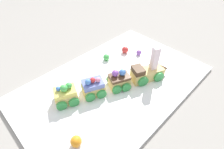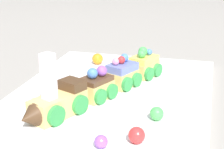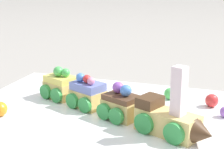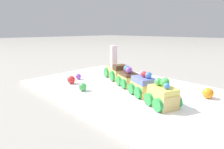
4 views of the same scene
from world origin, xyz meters
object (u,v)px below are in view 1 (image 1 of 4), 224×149
(gumball_orange, at_px, (76,141))
(gumball_purple, at_px, (139,52))
(cake_car_chocolate, at_px, (119,81))
(gumball_green, at_px, (106,57))
(cake_car_blueberry, at_px, (93,88))
(cake_car_lemon, at_px, (66,95))
(gumball_red, at_px, (125,50))
(cake_train_locomotive, at_px, (150,71))

(gumball_orange, relative_size, gumball_purple, 1.34)
(cake_car_chocolate, distance_m, gumball_green, 0.15)
(cake_car_blueberry, bearing_deg, gumball_purple, 30.11)
(cake_car_lemon, relative_size, gumball_orange, 3.03)
(cake_car_blueberry, distance_m, gumball_orange, 0.17)
(gumball_red, bearing_deg, cake_car_lemon, -171.44)
(cake_train_locomotive, distance_m, gumball_purple, 0.14)
(cake_car_lemon, relative_size, gumball_green, 3.45)
(cake_train_locomotive, relative_size, gumball_red, 5.36)
(cake_car_lemon, bearing_deg, gumball_green, 39.33)
(gumball_orange, xyz_separation_m, gumball_green, (0.29, 0.20, -0.00))
(gumball_red, relative_size, gumball_purple, 1.27)
(cake_train_locomotive, relative_size, gumball_green, 5.79)
(cake_train_locomotive, bearing_deg, gumball_purple, 76.97)
(cake_car_blueberry, relative_size, gumball_orange, 3.03)
(cake_car_blueberry, bearing_deg, gumball_green, 56.91)
(cake_train_locomotive, height_order, gumball_green, cake_train_locomotive)
(cake_car_blueberry, height_order, gumball_red, cake_car_blueberry)
(cake_car_chocolate, relative_size, gumball_purple, 4.05)
(cake_car_chocolate, height_order, cake_car_lemon, cake_car_lemon)
(cake_car_blueberry, relative_size, cake_car_lemon, 1.00)
(cake_car_blueberry, distance_m, gumball_green, 0.18)
(gumball_orange, bearing_deg, cake_car_blueberry, 35.50)
(cake_train_locomotive, height_order, cake_car_lemon, cake_train_locomotive)
(cake_car_chocolate, height_order, gumball_red, cake_car_chocolate)
(cake_train_locomotive, xyz_separation_m, gumball_red, (0.05, 0.16, -0.01))
(gumball_orange, bearing_deg, cake_car_chocolate, 16.63)
(cake_car_blueberry, bearing_deg, gumball_orange, -121.26)
(gumball_red, relative_size, gumball_green, 1.08)
(gumball_red, bearing_deg, cake_car_blueberry, -161.12)
(cake_car_lemon, relative_size, gumball_purple, 4.05)
(cake_train_locomotive, distance_m, gumball_red, 0.17)
(cake_car_chocolate, relative_size, cake_car_lemon, 1.00)
(cake_car_chocolate, bearing_deg, gumball_green, 86.00)
(gumball_green, xyz_separation_m, gumball_purple, (0.12, -0.07, -0.00))
(cake_car_chocolate, height_order, gumball_green, cake_car_chocolate)
(cake_train_locomotive, bearing_deg, cake_car_blueberry, -179.91)
(gumball_purple, bearing_deg, gumball_red, 120.56)
(cake_train_locomotive, xyz_separation_m, cake_car_blueberry, (-0.19, 0.08, -0.00))
(cake_car_blueberry, distance_m, gumball_purple, 0.27)
(gumball_green, bearing_deg, cake_car_chocolate, -117.24)
(cake_car_chocolate, distance_m, cake_car_blueberry, 0.09)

